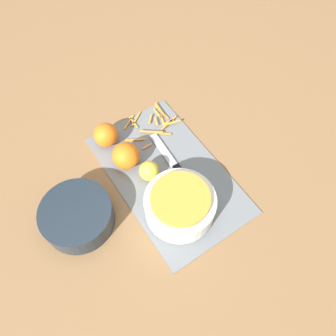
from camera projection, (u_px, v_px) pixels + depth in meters
ground_plane at (168, 174)px, 0.93m from camera, size 4.00×4.00×0.00m
cutting_board at (168, 174)px, 0.93m from camera, size 0.48×0.29×0.01m
bowl_speckled at (180, 205)px, 0.83m from camera, size 0.18×0.18×0.08m
bowl_dark at (77, 216)px, 0.83m from camera, size 0.18×0.18×0.07m
knife at (181, 174)px, 0.92m from camera, size 0.24×0.03×0.02m
orange_left at (126, 156)px, 0.91m from camera, size 0.08×0.08×0.08m
orange_right at (106, 135)px, 0.95m from camera, size 0.07×0.07×0.07m
lemon at (149, 171)px, 0.90m from camera, size 0.06×0.06×0.06m
peel_pile at (153, 123)px, 1.01m from camera, size 0.13×0.18×0.01m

